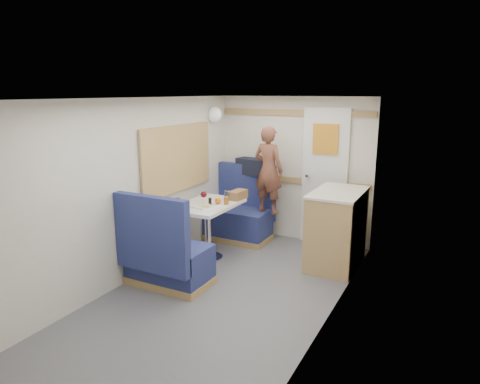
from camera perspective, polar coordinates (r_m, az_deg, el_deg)
The scene contains 26 objects.
floor at distance 4.41m, azimuth -3.80°, elevation -14.66°, with size 4.50×4.50×0.00m, color #515156.
ceiling at distance 3.89m, azimuth -4.26°, elevation 12.32°, with size 4.50×4.50×0.00m, color silver.
wall_back at distance 6.02m, azimuth 7.20°, elevation 3.01°, with size 2.20×0.02×2.00m, color silver.
wall_left at distance 4.69m, azimuth -15.57°, elevation -0.32°, with size 0.02×4.50×2.00m, color silver.
wall_right at distance 3.61m, azimuth 11.12°, elevation -4.11°, with size 0.02×4.50×2.00m, color silver.
oak_trim_low at distance 6.03m, azimuth 7.09°, elevation 1.58°, with size 2.15×0.02×0.08m, color #AA874C.
oak_trim_high at distance 5.92m, azimuth 7.35°, elevation 10.44°, with size 2.15×0.02×0.08m, color #AA874C.
side_window at distance 5.39m, azimuth -8.36°, elevation 4.46°, with size 0.04×1.30×0.72m, color #A4B599.
rear_door at distance 5.86m, azimuth 11.20°, elevation 2.30°, with size 0.62×0.12×1.86m.
dinette_table at distance 5.30m, azimuth -4.32°, elevation -3.15°, with size 0.62×0.92×0.72m.
bench_far at distance 6.10m, azimuth -0.01°, elevation -3.52°, with size 0.90×0.59×1.05m.
bench_near at distance 4.72m, azimuth -9.84°, elevation -8.86°, with size 0.90×0.59×1.05m.
ledge at distance 6.18m, azimuth 1.08°, elevation 2.25°, with size 0.90×0.14×0.04m, color #AA874C.
dome_light at distance 6.02m, azimuth -3.42°, elevation 10.28°, with size 0.20×0.20×0.20m, color white.
galley_counter at distance 5.27m, azimuth 12.73°, elevation -4.71°, with size 0.57×0.92×0.92m.
person at distance 5.74m, azimuth 3.81°, elevation 2.95°, with size 0.43×0.28×1.17m, color brown.
duffel_bag at distance 6.12m, azimuth 1.77°, elevation 3.41°, with size 0.48×0.23×0.23m, color black.
tray at distance 5.15m, azimuth -4.58°, elevation -1.76°, with size 0.26×0.35×0.02m, color white.
orange_fruit at distance 5.16m, azimuth -2.96°, elevation -1.19°, with size 0.07×0.07×0.07m, color orange.
cheese_block at distance 5.03m, azimuth -4.57°, elevation -1.84°, with size 0.09×0.06×0.03m, color #ECD788.
wine_glass at distance 5.17m, azimuth -4.87°, elevation -0.41°, with size 0.08×0.08×0.17m.
tumbler_left at distance 5.11m, azimuth -8.38°, elevation -1.44°, with size 0.07×0.07×0.11m, color white.
tumbler_right at distance 5.39m, azimuth -1.73°, elevation -0.49°, with size 0.08×0.08×0.12m, color silver.
beer_glass at distance 5.20m, azimuth -1.85°, elevation -1.19°, with size 0.06×0.06×0.09m, color #955715.
pepper_grinder at distance 5.12m, azimuth -4.02°, elevation -1.35°, with size 0.04×0.04×0.10m, color black.
bread_loaf at distance 5.45m, azimuth -0.28°, elevation -0.37°, with size 0.14×0.27×0.11m, color olive.
Camera 1 is at (2.04, -3.32, 2.06)m, focal length 32.00 mm.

